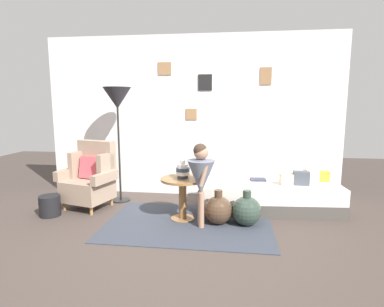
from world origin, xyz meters
TOP-DOWN VIEW (x-y plane):
  - ground_plane at (0.00, 0.00)m, footprint 12.00×12.00m
  - gallery_wall at (0.00, 1.95)m, footprint 4.80×0.12m
  - rug at (0.15, 0.58)m, footprint 2.08×1.44m
  - armchair at (-1.37, 1.08)m, footprint 0.86×0.73m
  - daybed at (1.24, 1.28)m, footprint 1.95×0.93m
  - pillow_head at (2.00, 1.46)m, footprint 0.17×0.12m
  - pillow_mid at (1.81, 1.34)m, footprint 0.21×0.16m
  - pillow_back at (1.64, 1.20)m, footprint 0.22×0.13m
  - pillow_extra at (1.46, 1.20)m, footprint 0.23×0.16m
  - side_table at (0.05, 0.73)m, footprint 0.57×0.57m
  - vase_striped at (0.06, 0.73)m, footprint 0.18×0.18m
  - floor_lamp at (-1.04, 1.40)m, footprint 0.42×0.42m
  - person_child at (0.32, 0.52)m, footprint 0.34×0.34m
  - book_on_daybed at (1.07, 1.38)m, footprint 0.23×0.18m
  - demijohn_near at (0.53, 0.63)m, footprint 0.36×0.36m
  - demijohn_far at (0.88, 0.63)m, footprint 0.37×0.37m
  - magazine_basket at (-1.76, 0.63)m, footprint 0.28×0.28m

SIDE VIEW (x-z plane):
  - ground_plane at x=0.00m, z-range 0.00..0.00m
  - rug at x=0.15m, z-range 0.00..0.01m
  - magazine_basket at x=-1.76m, z-range 0.00..0.28m
  - demijohn_near at x=0.53m, z-range -0.04..0.41m
  - demijohn_far at x=0.88m, z-range -0.04..0.42m
  - daybed at x=1.24m, z-range 0.00..0.40m
  - side_table at x=0.05m, z-range 0.12..0.68m
  - book_on_daybed at x=1.07m, z-range 0.40..0.43m
  - armchair at x=-1.37m, z-range -0.05..0.92m
  - pillow_head at x=2.00m, z-range 0.40..0.55m
  - pillow_extra at x=1.46m, z-range 0.40..0.55m
  - pillow_back at x=1.64m, z-range 0.40..0.59m
  - pillow_mid at x=1.81m, z-range 0.40..0.60m
  - vase_striped at x=0.06m, z-range 0.53..0.78m
  - person_child at x=0.32m, z-range 0.14..1.18m
  - gallery_wall at x=0.00m, z-range 0.00..2.60m
  - floor_lamp at x=-1.04m, z-range 0.66..2.42m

